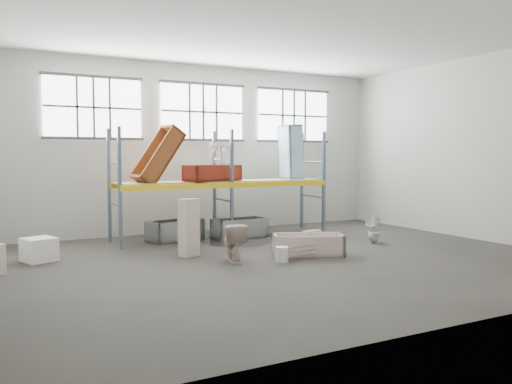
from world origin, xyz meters
TOP-DOWN VIEW (x-y plane):
  - floor at (0.00, 0.00)m, footprint 12.00×10.00m
  - ceiling at (0.00, 0.00)m, footprint 12.00×10.00m
  - wall_back at (0.00, 5.05)m, footprint 12.00×0.10m
  - wall_front at (0.00, -5.05)m, footprint 12.00×0.10m
  - wall_right at (6.05, 0.00)m, footprint 0.10×10.00m
  - window_left at (-3.20, 4.94)m, footprint 2.60×0.04m
  - window_mid at (0.00, 4.94)m, footprint 2.60×0.04m
  - window_right at (3.20, 4.94)m, footprint 2.60×0.04m
  - rack_upright_la at (-3.00, 2.90)m, footprint 0.08×0.08m
  - rack_upright_lb at (-3.00, 4.10)m, footprint 0.08×0.08m
  - rack_upright_ma at (0.00, 2.90)m, footprint 0.08×0.08m
  - rack_upright_mb at (0.00, 4.10)m, footprint 0.08×0.08m
  - rack_upright_ra at (3.00, 2.90)m, footprint 0.08×0.08m
  - rack_upright_rb at (3.00, 4.10)m, footprint 0.08×0.08m
  - rack_beam_front at (0.00, 2.90)m, footprint 6.00×0.10m
  - rack_beam_back at (0.00, 4.10)m, footprint 6.00×0.10m
  - shelf_deck at (0.00, 3.50)m, footprint 5.90×1.10m
  - wet_patch at (0.00, 2.70)m, footprint 1.80×1.80m
  - bathtub_beige at (0.69, 0.22)m, footprint 1.77×1.34m
  - cistern_spare at (1.05, 0.58)m, footprint 0.48×0.28m
  - sink_in_tub at (0.21, 0.66)m, footprint 0.43×0.43m
  - toilet_beige at (-1.15, 0.36)m, footprint 0.64×0.90m
  - cistern_tall at (-1.83, 1.31)m, footprint 0.50×0.42m
  - toilet_white at (3.12, 0.78)m, footprint 0.41×0.40m
  - steel_tub_left at (-1.36, 3.62)m, footprint 1.64×1.13m
  - steel_tub_right at (0.37, 3.20)m, footprint 1.53×0.79m
  - rust_tub_flat at (-0.37, 3.37)m, footprint 1.65×1.07m
  - rust_tub_tilted at (-1.86, 3.49)m, footprint 1.41×0.93m
  - sink_on_shelf at (-0.10, 3.38)m, footprint 0.82×0.72m
  - blue_tub_upright at (2.31, 3.66)m, footprint 0.57×0.80m
  - bucket at (-0.27, -0.22)m, footprint 0.35×0.35m
  - carton_far at (-4.91, 2.30)m, footprint 0.80×0.80m

SIDE VIEW (x-z plane):
  - floor at x=0.00m, z-range -0.10..0.00m
  - wet_patch at x=0.00m, z-range 0.00..0.00m
  - sink_in_tub at x=0.21m, z-range 0.09..0.23m
  - bucket at x=-0.27m, z-range 0.00..0.33m
  - bathtub_beige at x=0.69m, z-range 0.00..0.47m
  - carton_far at x=-4.91m, z-range 0.00..0.51m
  - steel_tub_right at x=0.37m, z-range 0.00..0.55m
  - steel_tub_left at x=-1.36m, z-range 0.00..0.55m
  - cistern_spare at x=1.05m, z-range 0.07..0.49m
  - toilet_white at x=3.12m, z-range 0.00..0.73m
  - toilet_beige at x=-1.15m, z-range 0.00..0.83m
  - cistern_tall at x=-1.83m, z-range 0.00..1.32m
  - rack_upright_la at x=-3.00m, z-range 0.00..3.00m
  - rack_upright_lb at x=-3.00m, z-range 0.00..3.00m
  - rack_upright_ma at x=0.00m, z-range 0.00..3.00m
  - rack_upright_mb at x=0.00m, z-range 0.00..3.00m
  - rack_upright_ra at x=3.00m, z-range 0.00..3.00m
  - rack_upright_rb at x=3.00m, z-range 0.00..3.00m
  - rack_beam_front at x=0.00m, z-range 1.43..1.57m
  - rack_beam_back at x=0.00m, z-range 1.43..1.57m
  - shelf_deck at x=0.00m, z-range 1.57..1.59m
  - rust_tub_flat at x=-0.37m, z-range 1.61..2.03m
  - sink_on_shelf at x=-0.10m, z-range 1.79..2.40m
  - rust_tub_tilted at x=-1.86m, z-range 1.49..3.10m
  - blue_tub_upright at x=2.31m, z-range 1.58..3.21m
  - wall_back at x=0.00m, z-range 0.00..5.00m
  - wall_front at x=0.00m, z-range 0.00..5.00m
  - wall_right at x=6.05m, z-range 0.00..5.00m
  - window_left at x=-3.20m, z-range 2.80..4.40m
  - window_mid at x=0.00m, z-range 2.80..4.40m
  - window_right at x=3.20m, z-range 2.80..4.40m
  - ceiling at x=0.00m, z-range 5.00..5.10m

